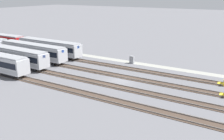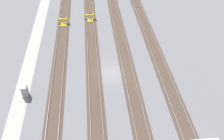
{
  "view_description": "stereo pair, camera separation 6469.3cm",
  "coord_description": "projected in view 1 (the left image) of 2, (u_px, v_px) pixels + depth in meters",
  "views": [
    {
      "loc": [
        -21.12,
        36.72,
        14.75
      ],
      "look_at": [
        1.47,
        0.0,
        1.8
      ],
      "focal_mm": 42.0,
      "sensor_mm": 36.0,
      "label": 1
    },
    {
      "loc": [
        29.35,
        -2.63,
        24.23
      ],
      "look_at": [
        1.47,
        0.0,
        1.8
      ],
      "focal_mm": 42.0,
      "sensor_mm": 36.0,
      "label": 2
    }
  ],
  "objects": [
    {
      "name": "ground_plane",
      "position": [
        119.0,
        81.0,
        44.79
      ],
      "size": [
        400.0,
        400.0,
        0.0
      ],
      "primitive_type": "plane",
      "color": "slate"
    },
    {
      "name": "service_walkway",
      "position": [
        149.0,
        65.0,
        54.77
      ],
      "size": [
        54.0,
        2.0,
        0.01
      ],
      "primitive_type": "cube",
      "color": "#9E9E93",
      "rests_on": "ground"
    },
    {
      "name": "rail_track_nearest",
      "position": [
        139.0,
        70.0,
        51.01
      ],
      "size": [
        90.0,
        2.23,
        0.21
      ],
      "color": "#47382D",
      "rests_on": "ground"
    },
    {
      "name": "rail_track_near_inner",
      "position": [
        126.0,
        77.0,
        46.86
      ],
      "size": [
        90.0,
        2.24,
        0.21
      ],
      "color": "#47382D",
      "rests_on": "ground"
    },
    {
      "name": "rail_track_middle",
      "position": [
        112.0,
        85.0,
        42.7
      ],
      "size": [
        90.0,
        2.24,
        0.21
      ],
      "color": "#47382D",
      "rests_on": "ground"
    },
    {
      "name": "rail_track_far_inner",
      "position": [
        93.0,
        96.0,
        38.54
      ],
      "size": [
        90.0,
        2.23,
        0.21
      ],
      "color": "#47382D",
      "rests_on": "ground"
    },
    {
      "name": "subway_car_front_row_left_inner",
      "position": [
        33.0,
        51.0,
        58.26
      ],
      "size": [
        18.04,
        3.07,
        3.7
      ],
      "color": "#B7BABF",
      "rests_on": "ground"
    },
    {
      "name": "subway_car_front_row_centre",
      "position": [
        14.0,
        56.0,
        54.09
      ],
      "size": [
        18.06,
        3.21,
        3.7
      ],
      "color": "#B7BABF",
      "rests_on": "ground"
    },
    {
      "name": "subway_car_front_row_right_inner",
      "position": [
        49.0,
        47.0,
        62.37
      ],
      "size": [
        18.03,
        3.04,
        3.7
      ],
      "color": "#B7BABF",
      "rests_on": "ground"
    },
    {
      "name": "bumper_stop_nearest_track",
      "position": [
        223.0,
        82.0,
        43.14
      ],
      "size": [
        1.35,
        2.0,
        1.22
      ],
      "color": "yellow",
      "rests_on": "ground"
    },
    {
      "name": "electrical_cabinet",
      "position": [
        132.0,
        60.0,
        55.82
      ],
      "size": [
        0.9,
        0.73,
        1.6
      ],
      "color": "gray",
      "rests_on": "ground"
    }
  ]
}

